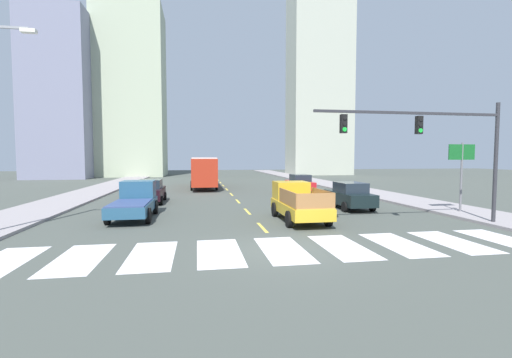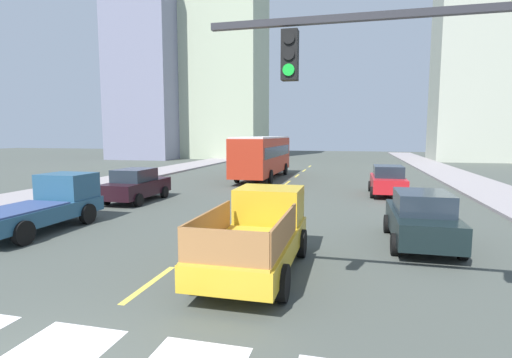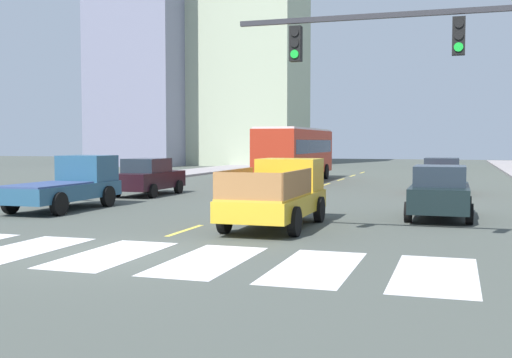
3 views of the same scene
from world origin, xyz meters
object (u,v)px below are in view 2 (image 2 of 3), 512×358
object	(u,v)px
pickup_dark	(46,204)
sedan_far	(421,218)
pickup_stakebed	(259,232)
city_bus	(263,154)
sedan_mid	(388,180)
sedan_near_right	(136,185)

from	to	relation	value
pickup_dark	sedan_far	size ratio (longest dim) A/B	1.18
pickup_dark	sedan_far	distance (m)	13.25
pickup_stakebed	sedan_far	xyz separation A→B (m)	(4.50, 3.27, -0.08)
city_bus	sedan_mid	size ratio (longest dim) A/B	2.45
sedan_mid	sedan_far	bearing A→B (deg)	-87.86
sedan_near_right	sedan_far	size ratio (longest dim) A/B	1.00
city_bus	sedan_far	xyz separation A→B (m)	(9.08, -17.07, -1.09)
city_bus	sedan_near_right	size ratio (longest dim) A/B	2.45
sedan_mid	sedan_near_right	xyz separation A→B (m)	(-13.00, -5.37, 0.00)
sedan_far	pickup_stakebed	bearing A→B (deg)	-144.13
sedan_mid	sedan_far	xyz separation A→B (m)	(0.17, -10.54, 0.00)
sedan_far	city_bus	bearing A→B (deg)	117.86
city_bus	sedan_near_right	world-z (taller)	city_bus
pickup_stakebed	pickup_dark	world-z (taller)	same
sedan_near_right	sedan_far	bearing A→B (deg)	-21.73
pickup_dark	sedan_far	world-z (taller)	pickup_dark
pickup_dark	sedan_mid	xyz separation A→B (m)	(13.03, 11.59, -0.06)
pickup_dark	city_bus	bearing A→B (deg)	74.31
city_bus	sedan_near_right	bearing A→B (deg)	-111.08
sedan_near_right	sedan_far	xyz separation A→B (m)	(13.17, -5.16, 0.00)
pickup_stakebed	city_bus	size ratio (longest dim) A/B	0.48
city_bus	sedan_far	world-z (taller)	city_bus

